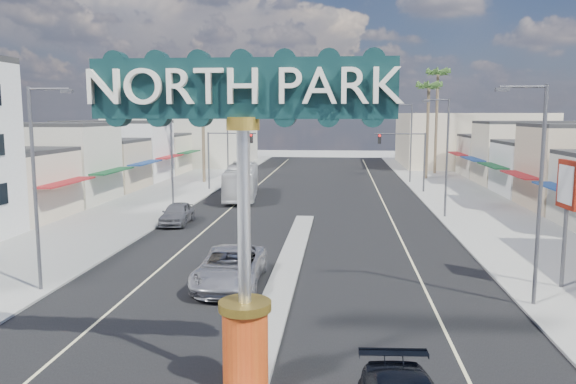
% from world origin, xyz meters
% --- Properties ---
extents(ground, '(160.00, 160.00, 0.00)m').
position_xyz_m(ground, '(0.00, 30.00, 0.00)').
color(ground, gray).
rests_on(ground, ground).
extents(road, '(20.00, 120.00, 0.01)m').
position_xyz_m(road, '(0.00, 30.00, 0.01)').
color(road, black).
rests_on(road, ground).
extents(median_island, '(1.30, 30.00, 0.16)m').
position_xyz_m(median_island, '(0.00, 14.00, 0.08)').
color(median_island, gray).
rests_on(median_island, ground).
extents(sidewalk_left, '(8.00, 120.00, 0.12)m').
position_xyz_m(sidewalk_left, '(-14.00, 30.00, 0.06)').
color(sidewalk_left, gray).
rests_on(sidewalk_left, ground).
extents(sidewalk_right, '(8.00, 120.00, 0.12)m').
position_xyz_m(sidewalk_right, '(14.00, 30.00, 0.06)').
color(sidewalk_right, gray).
rests_on(sidewalk_right, ground).
extents(storefront_row_left, '(12.00, 42.00, 6.00)m').
position_xyz_m(storefront_row_left, '(-24.00, 43.00, 3.00)').
color(storefront_row_left, beige).
rests_on(storefront_row_left, ground).
extents(storefront_row_right, '(12.00, 42.00, 6.00)m').
position_xyz_m(storefront_row_right, '(24.00, 43.00, 3.00)').
color(storefront_row_right, '#B7B29E').
rests_on(storefront_row_right, ground).
extents(backdrop_far_left, '(20.00, 20.00, 8.00)m').
position_xyz_m(backdrop_far_left, '(-22.00, 75.00, 4.00)').
color(backdrop_far_left, '#B7B29E').
rests_on(backdrop_far_left, ground).
extents(backdrop_far_right, '(20.00, 20.00, 8.00)m').
position_xyz_m(backdrop_far_right, '(22.00, 75.00, 4.00)').
color(backdrop_far_right, beige).
rests_on(backdrop_far_right, ground).
extents(gateway_sign, '(8.20, 1.50, 9.15)m').
position_xyz_m(gateway_sign, '(0.00, 1.98, 5.93)').
color(gateway_sign, red).
rests_on(gateway_sign, median_island).
extents(traffic_signal_left, '(5.09, 0.45, 6.00)m').
position_xyz_m(traffic_signal_left, '(-9.18, 43.99, 4.27)').
color(traffic_signal_left, '#47474C').
rests_on(traffic_signal_left, ground).
extents(traffic_signal_right, '(5.09, 0.45, 6.00)m').
position_xyz_m(traffic_signal_right, '(9.18, 43.99, 4.27)').
color(traffic_signal_right, '#47474C').
rests_on(traffic_signal_right, ground).
extents(streetlight_l_near, '(2.03, 0.22, 9.00)m').
position_xyz_m(streetlight_l_near, '(-10.43, 10.00, 5.07)').
color(streetlight_l_near, '#47474C').
rests_on(streetlight_l_near, ground).
extents(streetlight_l_mid, '(2.03, 0.22, 9.00)m').
position_xyz_m(streetlight_l_mid, '(-10.43, 30.00, 5.07)').
color(streetlight_l_mid, '#47474C').
rests_on(streetlight_l_mid, ground).
extents(streetlight_l_far, '(2.03, 0.22, 9.00)m').
position_xyz_m(streetlight_l_far, '(-10.43, 52.00, 5.07)').
color(streetlight_l_far, '#47474C').
rests_on(streetlight_l_far, ground).
extents(streetlight_r_near, '(2.03, 0.22, 9.00)m').
position_xyz_m(streetlight_r_near, '(10.43, 10.00, 5.07)').
color(streetlight_r_near, '#47474C').
rests_on(streetlight_r_near, ground).
extents(streetlight_r_mid, '(2.03, 0.22, 9.00)m').
position_xyz_m(streetlight_r_mid, '(10.43, 30.00, 5.07)').
color(streetlight_r_mid, '#47474C').
rests_on(streetlight_r_mid, ground).
extents(streetlight_r_far, '(2.03, 0.22, 9.00)m').
position_xyz_m(streetlight_r_far, '(10.43, 52.00, 5.07)').
color(streetlight_r_far, '#47474C').
rests_on(streetlight_r_far, ground).
extents(palm_left_far, '(2.60, 2.60, 13.10)m').
position_xyz_m(palm_left_far, '(-13.00, 50.00, 11.50)').
color(palm_left_far, brown).
rests_on(palm_left_far, ground).
extents(palm_right_mid, '(2.60, 2.60, 12.10)m').
position_xyz_m(palm_right_mid, '(13.00, 56.00, 10.60)').
color(palm_right_mid, brown).
rests_on(palm_right_mid, ground).
extents(palm_right_far, '(2.60, 2.60, 14.10)m').
position_xyz_m(palm_right_far, '(15.00, 62.00, 12.39)').
color(palm_right_far, brown).
rests_on(palm_right_far, ground).
extents(suv_left, '(2.99, 6.26, 1.72)m').
position_xyz_m(suv_left, '(-2.37, 11.69, 0.86)').
color(suv_left, '#B0B0B5').
rests_on(suv_left, ground).
extents(car_parked_left, '(1.99, 4.65, 1.57)m').
position_xyz_m(car_parked_left, '(-9.00, 25.69, 0.78)').
color(car_parked_left, slate).
rests_on(car_parked_left, ground).
extents(city_bus, '(3.90, 11.60, 3.17)m').
position_xyz_m(city_bus, '(-6.62, 38.63, 1.58)').
color(city_bus, silver).
rests_on(city_bus, ground).
extents(bank_pylon_sign, '(0.34, 1.80, 5.72)m').
position_xyz_m(bank_pylon_sign, '(12.63, 12.50, 4.45)').
color(bank_pylon_sign, '#47474C').
rests_on(bank_pylon_sign, sidewalk_right).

